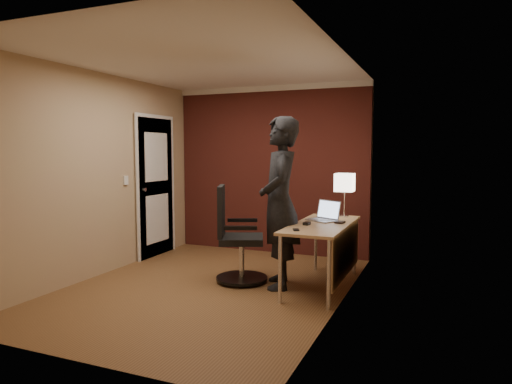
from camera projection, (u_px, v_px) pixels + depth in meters
room at (242, 163)px, 6.59m from camera, size 4.00×4.00×4.00m
desk at (328, 235)px, 5.10m from camera, size 0.60×1.50×0.73m
desk_lamp at (345, 183)px, 5.60m from camera, size 0.22×0.22×0.54m
laptop at (325, 215)px, 5.34m from camera, size 0.41×0.38×0.23m
mouse at (307, 223)px, 5.02m from camera, size 0.07×0.10×0.03m
phone at (296, 230)px, 4.69m from camera, size 0.10×0.13×0.01m
wallet at (340, 222)px, 5.13m from camera, size 0.11×0.13×0.02m
office_chair at (236, 241)px, 5.35m from camera, size 0.65×0.71×1.11m
person at (280, 203)px, 5.12m from camera, size 0.69×0.82×1.93m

